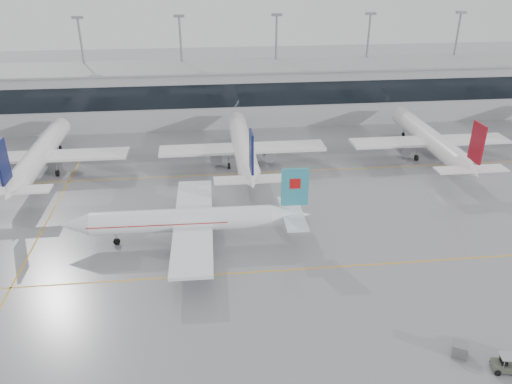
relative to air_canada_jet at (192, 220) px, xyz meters
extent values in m
plane|color=gray|center=(8.96, -8.17, -3.14)|extent=(320.00, 320.00, 0.00)
cube|color=gold|center=(8.96, -8.17, -3.13)|extent=(120.00, 0.25, 0.01)
cube|color=gold|center=(8.96, 21.83, -3.13)|extent=(120.00, 0.25, 0.01)
cube|color=gold|center=(-21.04, 6.83, -3.13)|extent=(0.25, 60.00, 0.01)
cube|color=#9D9DA1|center=(8.96, 53.83, 2.86)|extent=(180.00, 15.00, 12.00)
cube|color=black|center=(8.96, 46.28, 4.36)|extent=(180.00, 0.20, 5.00)
cube|color=gray|center=(8.96, 53.83, 9.06)|extent=(182.00, 16.00, 0.40)
cylinder|color=gray|center=(-24.04, 59.83, 7.86)|extent=(0.50, 0.50, 22.00)
cube|color=gray|center=(-24.04, 59.83, 19.16)|extent=(2.40, 1.00, 0.60)
cylinder|color=gray|center=(-2.04, 59.83, 7.86)|extent=(0.50, 0.50, 22.00)
cube|color=gray|center=(-2.04, 59.83, 19.16)|extent=(2.40, 1.00, 0.60)
cylinder|color=gray|center=(19.96, 59.83, 7.86)|extent=(0.50, 0.50, 22.00)
cube|color=gray|center=(19.96, 59.83, 19.16)|extent=(2.40, 1.00, 0.60)
cylinder|color=gray|center=(41.96, 59.83, 7.86)|extent=(0.50, 0.50, 22.00)
cube|color=gray|center=(41.96, 59.83, 19.16)|extent=(2.40, 1.00, 0.60)
cylinder|color=gray|center=(63.96, 59.83, 7.86)|extent=(0.50, 0.50, 22.00)
cube|color=gray|center=(63.96, 59.83, 19.16)|extent=(2.40, 1.00, 0.60)
cylinder|color=white|center=(-1.32, 0.03, 0.12)|extent=(23.54, 3.54, 3.08)
cone|color=white|center=(-15.06, 0.29, 0.12)|extent=(4.06, 3.16, 3.08)
cone|color=white|center=(13.22, -0.26, 0.12)|extent=(5.66, 3.19, 3.08)
cube|color=white|center=(0.18, 0.00, -0.28)|extent=(5.50, 25.54, 0.45)
cube|color=white|center=(13.42, -0.26, 0.42)|extent=(2.99, 9.84, 0.25)
cube|color=teal|center=(13.62, -0.27, 4.29)|extent=(3.61, 0.42, 5.26)
cylinder|color=gray|center=(-0.41, -4.79, -1.78)|extent=(3.64, 2.17, 2.10)
cylinder|color=gray|center=(-0.23, 4.81, -1.78)|extent=(3.64, 2.17, 2.10)
cylinder|color=gray|center=(-10.06, 0.20, -2.05)|extent=(0.20, 0.20, 1.27)
cylinder|color=black|center=(-10.06, 0.20, -2.69)|extent=(0.91, 0.32, 0.90)
cylinder|color=gray|center=(1.13, -2.62, -1.95)|extent=(0.24, 0.24, 1.27)
cylinder|color=black|center=(1.13, -2.62, -2.59)|extent=(1.11, 0.47, 1.10)
cylinder|color=gray|center=(1.23, 2.58, -1.95)|extent=(0.24, 0.24, 1.27)
cylinder|color=black|center=(1.23, 2.58, -2.59)|extent=(1.11, 0.47, 1.10)
cube|color=#B70F0F|center=(13.62, -0.27, 4.86)|extent=(1.41, 0.48, 1.40)
cube|color=#B70F0F|center=(-4.32, 0.08, 0.32)|extent=(18.06, 3.46, 0.12)
cylinder|color=white|center=(-26.04, 26.83, 0.66)|extent=(3.59, 27.36, 3.59)
cone|color=white|center=(-26.04, 42.51, 0.66)|extent=(3.59, 4.00, 3.59)
cone|color=white|center=(-26.04, 10.35, 0.66)|extent=(3.59, 5.60, 3.59)
cube|color=white|center=(-26.04, 25.33, 0.26)|extent=(29.64, 5.00, 0.45)
cube|color=white|center=(-26.04, 10.15, 0.96)|extent=(11.40, 2.80, 0.25)
cube|color=#0E1646|center=(-26.04, 9.95, 5.52)|extent=(0.35, 3.60, 6.12)
cylinder|color=gray|center=(-30.84, 25.83, -1.24)|extent=(2.10, 3.60, 2.10)
cylinder|color=gray|center=(-21.24, 25.83, -1.24)|extent=(2.10, 3.60, 2.10)
cylinder|color=gray|center=(-26.04, 37.51, -1.91)|extent=(0.20, 0.20, 1.56)
cylinder|color=black|center=(-26.04, 37.51, -2.69)|extent=(0.30, 0.90, 0.90)
cylinder|color=gray|center=(-28.64, 24.33, -1.81)|extent=(0.24, 0.24, 1.56)
cylinder|color=black|center=(-28.64, 24.33, -2.59)|extent=(0.45, 1.10, 1.10)
cylinder|color=gray|center=(-23.44, 24.33, -1.81)|extent=(0.24, 0.24, 1.56)
cylinder|color=black|center=(-23.44, 24.33, -2.59)|extent=(0.45, 1.10, 1.10)
cylinder|color=white|center=(8.96, 26.83, 0.66)|extent=(3.59, 27.36, 3.59)
cone|color=white|center=(8.96, 42.51, 0.66)|extent=(3.59, 4.00, 3.59)
cone|color=white|center=(8.96, 10.35, 0.66)|extent=(3.59, 5.60, 3.59)
cube|color=white|center=(8.96, 25.33, 0.26)|extent=(29.64, 5.00, 0.45)
cube|color=white|center=(8.96, 10.15, 0.96)|extent=(11.40, 2.80, 0.25)
cube|color=#0E1646|center=(8.96, 9.95, 5.52)|extent=(0.35, 3.60, 6.12)
cylinder|color=gray|center=(4.16, 25.83, -1.24)|extent=(2.10, 3.60, 2.10)
cylinder|color=gray|center=(13.76, 25.83, -1.24)|extent=(2.10, 3.60, 2.10)
cylinder|color=gray|center=(8.96, 37.51, -1.91)|extent=(0.20, 0.20, 1.56)
cylinder|color=black|center=(8.96, 37.51, -2.69)|extent=(0.30, 0.90, 0.90)
cylinder|color=gray|center=(6.36, 24.33, -1.81)|extent=(0.24, 0.24, 1.56)
cylinder|color=black|center=(6.36, 24.33, -2.59)|extent=(0.45, 1.10, 1.10)
cylinder|color=gray|center=(11.56, 24.33, -1.81)|extent=(0.24, 0.24, 1.56)
cylinder|color=black|center=(11.56, 24.33, -2.59)|extent=(0.45, 1.10, 1.10)
cylinder|color=white|center=(43.96, 26.83, 0.66)|extent=(3.59, 27.36, 3.59)
cone|color=white|center=(43.96, 42.51, 0.66)|extent=(3.59, 4.00, 3.59)
cone|color=white|center=(43.96, 10.35, 0.66)|extent=(3.59, 5.60, 3.59)
cube|color=white|center=(43.96, 25.33, 0.26)|extent=(29.64, 5.00, 0.45)
cube|color=white|center=(43.96, 10.15, 0.96)|extent=(11.40, 2.80, 0.25)
cube|color=maroon|center=(43.96, 9.95, 5.52)|extent=(0.35, 3.60, 6.12)
cylinder|color=gray|center=(39.16, 25.83, -1.24)|extent=(2.10, 3.60, 2.10)
cylinder|color=gray|center=(48.76, 25.83, -1.24)|extent=(2.10, 3.60, 2.10)
cylinder|color=gray|center=(43.96, 37.51, -1.91)|extent=(0.20, 0.20, 1.56)
cylinder|color=black|center=(43.96, 37.51, -2.69)|extent=(0.30, 0.90, 0.90)
cylinder|color=gray|center=(41.36, 24.33, -1.81)|extent=(0.24, 0.24, 1.56)
cylinder|color=black|center=(41.36, 24.33, -2.59)|extent=(0.45, 1.10, 1.10)
cylinder|color=gray|center=(46.56, 24.33, -1.81)|extent=(0.24, 0.24, 1.56)
cylinder|color=black|center=(46.56, 24.33, -2.59)|extent=(0.45, 1.10, 1.10)
cube|color=#404639|center=(28.88, -26.50, -2.58)|extent=(2.66, 1.78, 0.71)
cube|color=gray|center=(29.08, -26.54, -1.39)|extent=(2.16, 1.68, 0.06)
cube|color=black|center=(28.58, -26.44, -2.12)|extent=(0.66, 0.90, 0.41)
cylinder|color=gray|center=(28.27, -26.95, -1.87)|extent=(0.08, 0.08, 0.92)
cylinder|color=gray|center=(28.49, -25.85, -1.87)|extent=(0.08, 0.08, 0.92)
cylinder|color=black|center=(27.85, -26.97, -2.83)|extent=(0.64, 0.32, 0.61)
cylinder|color=black|center=(28.11, -25.67, -2.83)|extent=(0.64, 0.32, 0.61)
cube|color=slate|center=(25.55, -24.16, -2.46)|extent=(1.81, 1.77, 1.36)
camera|label=1|loc=(2.03, -58.26, 31.97)|focal=35.00mm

